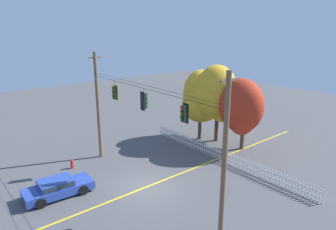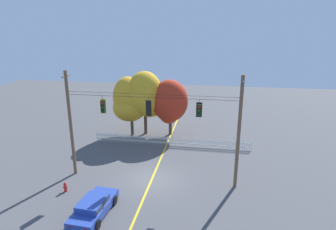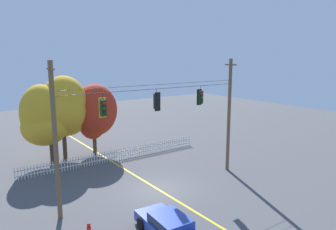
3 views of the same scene
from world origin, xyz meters
The scene contains 12 objects.
ground centered at (0.00, 0.00, 0.00)m, with size 80.00×80.00×0.00m, color #4C4C4F.
lane_centerline_stripe centered at (0.00, 0.00, 0.00)m, with size 0.16×36.00×0.01m, color gold.
signal_support_span centered at (0.00, 0.00, 4.43)m, with size 13.36×1.10×8.66m.
traffic_signal_northbound_secondary centered at (-3.74, 0.01, 5.93)m, with size 0.43×0.38×1.46m.
traffic_signal_eastbound_side centered at (-0.10, -0.01, 6.00)m, with size 0.43×0.38×1.40m.
traffic_signal_westbound_side centered at (3.62, 0.01, 5.99)m, with size 0.43×0.38×1.38m.
white_picket_fence centered at (0.49, 7.16, 0.49)m, with size 16.20×0.06×0.97m.
autumn_maple_near_fence centered at (-4.63, 9.77, 3.88)m, with size 3.81×3.54×6.62m.
autumn_maple_mid centered at (-2.88, 10.03, 4.40)m, with size 4.36×4.10×7.24m.
autumn_oak_far_east centered at (-0.16, 10.06, 3.81)m, with size 4.04×3.33×6.39m.
parked_car centered at (-2.74, -5.06, 0.60)m, with size 2.09×4.36×1.15m.
fire_hydrant centered at (-5.98, -2.76, 0.37)m, with size 0.38×0.22×0.75m.
Camera 2 is at (4.65, -20.25, 11.78)m, focal length 30.86 mm.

